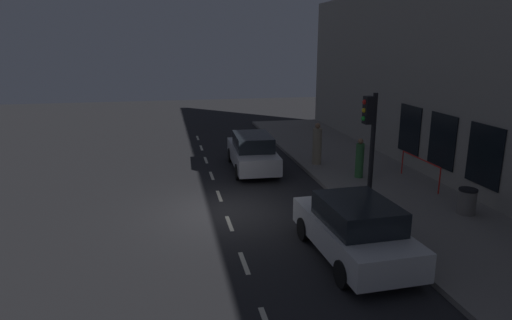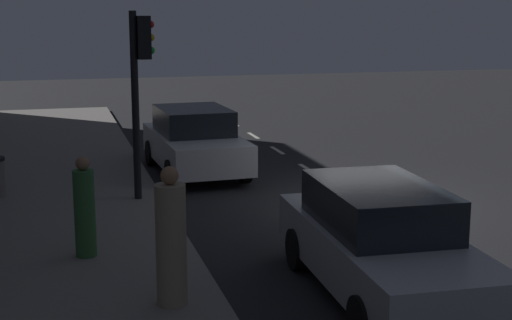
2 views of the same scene
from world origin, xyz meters
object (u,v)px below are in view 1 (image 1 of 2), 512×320
at_px(parked_car_0, 354,229).
at_px(parked_car_1, 252,152).
at_px(trash_bin, 467,201).
at_px(pedestrian_1, 317,145).
at_px(traffic_light, 370,132).
at_px(pedestrian_0, 360,159).

distance_m(parked_car_0, parked_car_1, 8.70).
relative_size(parked_car_0, trash_bin, 5.25).
relative_size(parked_car_1, trash_bin, 5.66).
distance_m(parked_car_1, pedestrian_1, 2.89).
xyz_separation_m(traffic_light, pedestrian_0, (1.31, 3.45, -1.81)).
distance_m(parked_car_0, trash_bin, 4.93).
xyz_separation_m(parked_car_0, parked_car_1, (-0.96, 8.65, 0.00)).
distance_m(pedestrian_0, pedestrian_1, 2.50).
bearing_deg(parked_car_0, pedestrian_0, 62.48).
xyz_separation_m(traffic_light, parked_car_1, (-2.55, 5.89, -1.90)).
height_order(parked_car_0, pedestrian_0, pedestrian_0).
bearing_deg(trash_bin, pedestrian_0, 110.89).
bearing_deg(pedestrian_1, parked_car_1, 14.39).
bearing_deg(pedestrian_0, parked_car_0, 125.15).
bearing_deg(trash_bin, pedestrian_1, 111.73).
height_order(parked_car_1, pedestrian_0, pedestrian_0).
distance_m(traffic_light, trash_bin, 3.78).
xyz_separation_m(traffic_light, parked_car_0, (-1.59, -2.76, -1.90)).
xyz_separation_m(parked_car_0, trash_bin, (4.57, 1.84, -0.23)).
xyz_separation_m(pedestrian_0, pedestrian_1, (-0.99, 2.29, 0.11)).
xyz_separation_m(parked_car_1, pedestrian_0, (3.86, -2.44, 0.09)).
relative_size(traffic_light, pedestrian_0, 2.37).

